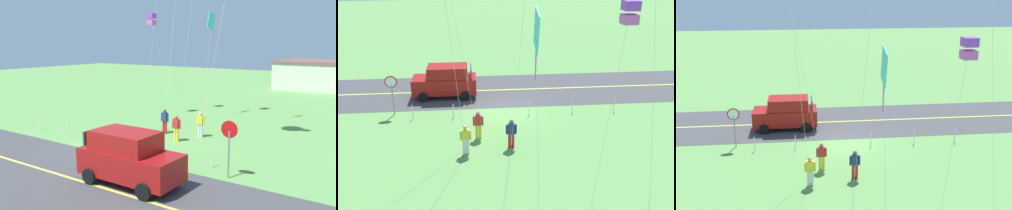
{
  "view_description": "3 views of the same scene",
  "coord_description": "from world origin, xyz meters",
  "views": [
    {
      "loc": [
        13.56,
        -14.31,
        5.87
      ],
      "look_at": [
        0.67,
        4.36,
        2.0
      ],
      "focal_mm": 39.88,
      "sensor_mm": 36.0,
      "label": 1
    },
    {
      "loc": [
        1.98,
        22.55,
        9.66
      ],
      "look_at": [
        0.22,
        3.82,
        1.98
      ],
      "focal_mm": 40.79,
      "sensor_mm": 36.0,
      "label": 2
    },
    {
      "loc": [
        2.68,
        23.85,
        10.17
      ],
      "look_at": [
        0.34,
        2.31,
        3.29
      ],
      "focal_mm": 42.95,
      "sensor_mm": 36.0,
      "label": 3
    }
  ],
  "objects": [
    {
      "name": "asphalt_road",
      "position": [
        0.0,
        -4.0,
        0.0
      ],
      "size": [
        120.0,
        7.0,
        0.0
      ],
      "primitive_type": "cube",
      "color": "#424244",
      "rests_on": "ground"
    },
    {
      "name": "road_centre_stripe",
      "position": [
        0.0,
        -4.0,
        0.01
      ],
      "size": [
        120.0,
        0.16,
        0.0
      ],
      "primitive_type": "cube",
      "color": "#E5E04C",
      "rests_on": "asphalt_road"
    },
    {
      "name": "car_suv_foreground",
      "position": [
        3.82,
        -3.05,
        1.15
      ],
      "size": [
        4.4,
        2.12,
        2.24
      ],
      "color": "maroon",
      "rests_on": "ground"
    },
    {
      "name": "person_adult_companion",
      "position": [
        1.73,
        3.69,
        0.86
      ],
      "size": [
        0.58,
        0.22,
        1.6
      ],
      "rotation": [
        0.0,
        0.0,
        3.02
      ],
      "color": "yellow",
      "rests_on": "ground"
    },
    {
      "name": "fence_post_2",
      "position": [
        -1.55,
        0.7,
        0.45
      ],
      "size": [
        0.05,
        0.05,
        0.9
      ],
      "primitive_type": "cylinder",
      "color": "silver",
      "rests_on": "ground"
    },
    {
      "name": "kite_green_far",
      "position": [
        -3.91,
        8.77,
        7.51
      ],
      "size": [
        1.46,
        1.52,
        7.96
      ],
      "color": "silver",
      "rests_on": "ground"
    },
    {
      "name": "stop_sign",
      "position": [
        6.92,
        -0.1,
        1.8
      ],
      "size": [
        0.76,
        0.08,
        2.56
      ],
      "color": "gray",
      "rests_on": "ground"
    },
    {
      "name": "fence_post_4",
      "position": [
        5.68,
        0.7,
        0.45
      ],
      "size": [
        0.05,
        0.05,
        0.9
      ],
      "primitive_type": "cylinder",
      "color": "silver",
      "rests_on": "ground"
    },
    {
      "name": "fence_post_3",
      "position": [
        3.19,
        0.7,
        0.45
      ],
      "size": [
        0.05,
        0.05,
        0.9
      ],
      "primitive_type": "cylinder",
      "color": "silver",
      "rests_on": "ground"
    },
    {
      "name": "person_child_watcher",
      "position": [
        0.05,
        4.89,
        0.86
      ],
      "size": [
        0.58,
        0.22,
        1.6
      ],
      "rotation": [
        0.0,
        0.0,
        3.28
      ],
      "color": "red",
      "rests_on": "ground"
    },
    {
      "name": "person_adult_near",
      "position": [
        2.4,
        5.37,
        0.86
      ],
      "size": [
        0.58,
        0.22,
        1.6
      ],
      "rotation": [
        0.0,
        0.0,
        2.24
      ],
      "color": "silver",
      "rests_on": "ground"
    },
    {
      "name": "fence_post_0",
      "position": [
        -7.04,
        0.7,
        0.45
      ],
      "size": [
        0.05,
        0.05,
        0.9
      ],
      "primitive_type": "cylinder",
      "color": "silver",
      "rests_on": "ground"
    },
    {
      "name": "fence_post_1",
      "position": [
        -4.33,
        0.7,
        0.45
      ],
      "size": [
        0.05,
        0.05,
        0.9
      ],
      "primitive_type": "cylinder",
      "color": "silver",
      "rests_on": "ground"
    },
    {
      "name": "kite_orange_near",
      "position": [
        -0.04,
        11.1,
        7.27
      ],
      "size": [
        0.42,
        1.15,
        8.08
      ],
      "color": "silver",
      "rests_on": "ground"
    },
    {
      "name": "ground_plane",
      "position": [
        0.0,
        0.0,
        -0.05
      ],
      "size": [
        120.0,
        120.0,
        0.1
      ],
      "primitive_type": "cube",
      "color": "#60994C"
    }
  ]
}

